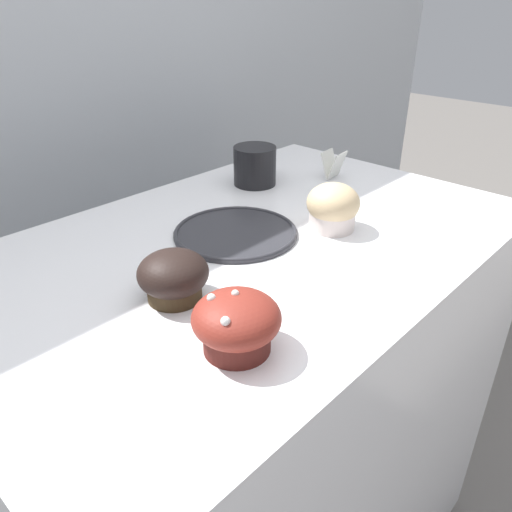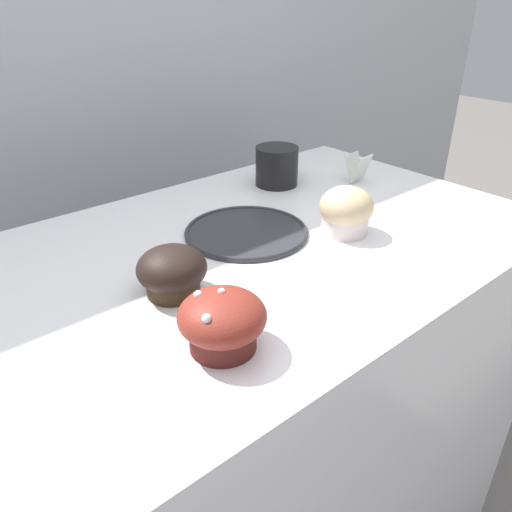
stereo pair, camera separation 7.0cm
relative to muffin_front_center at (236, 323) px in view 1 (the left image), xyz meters
name	(u,v)px [view 1 (the left image)]	position (x,y,z in m)	size (l,w,h in m)	color
wall_back	(74,161)	(0.22, 0.79, -0.03)	(3.20, 0.10, 1.80)	#B2B7BC
display_counter	(253,426)	(0.22, 0.19, -0.48)	(1.00, 0.64, 0.89)	white
muffin_front_center	(236,323)	(0.00, 0.00, 0.00)	(0.10, 0.10, 0.08)	#531E18
muffin_back_left	(173,277)	(0.02, 0.14, 0.00)	(0.10, 0.10, 0.07)	#362817
muffin_back_right	(333,207)	(0.35, 0.12, 0.00)	(0.09, 0.09, 0.08)	silver
coffee_cup	(255,164)	(0.43, 0.37, 0.01)	(0.13, 0.09, 0.08)	black
serving_plate	(236,232)	(0.22, 0.22, -0.03)	(0.22, 0.22, 0.01)	#2D2D33
price_card	(333,164)	(0.57, 0.27, -0.01)	(0.05, 0.05, 0.06)	white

